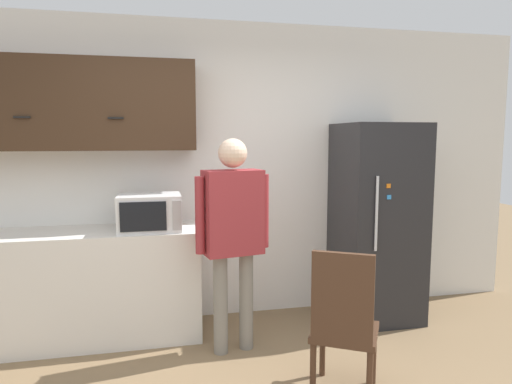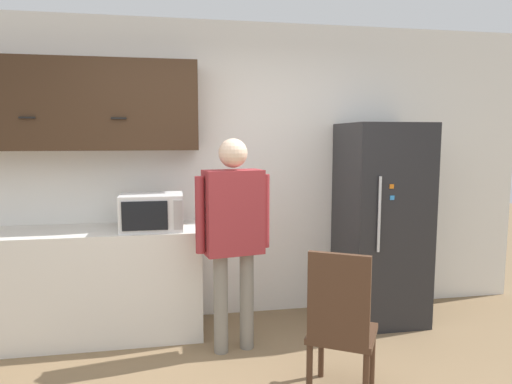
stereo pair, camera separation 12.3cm
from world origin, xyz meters
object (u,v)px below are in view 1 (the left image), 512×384
refrigerator (377,222)px  chair (344,321)px  person (233,224)px  microwave (150,213)px

refrigerator → chair: (-0.84, -1.23, -0.37)m
person → chair: 1.11m
microwave → chair: 1.77m
microwave → chair: microwave is taller
refrigerator → chair: size_ratio=1.82×
microwave → chair: bearing=-45.3°
person → refrigerator: refrigerator is taller
person → refrigerator: size_ratio=0.93×
refrigerator → chair: bearing=-124.4°
person → refrigerator: (1.40, 0.40, -0.12)m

